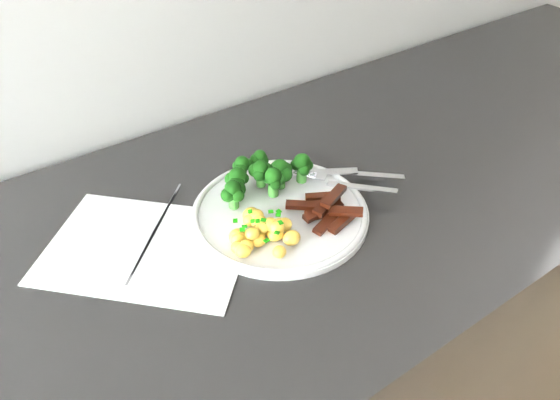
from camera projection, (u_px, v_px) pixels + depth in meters
recipe_paper at (147, 247)px, 0.73m from camera, size 0.33×0.33×0.00m
plate at (280, 212)px, 0.78m from camera, size 0.26×0.26×0.01m
broccoli at (263, 174)px, 0.80m from camera, size 0.16×0.09×0.05m
potatoes at (262, 231)px, 0.73m from camera, size 0.10×0.10×0.04m
beef_strips at (326, 209)px, 0.77m from camera, size 0.10×0.10×0.03m
fork at (347, 184)px, 0.82m from camera, size 0.10×0.14×0.01m
knife at (364, 175)px, 0.85m from camera, size 0.15×0.12×0.02m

